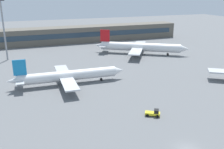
% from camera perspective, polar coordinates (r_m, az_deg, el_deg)
% --- Properties ---
extents(ground_plane, '(400.00, 400.00, 0.00)m').
position_cam_1_polar(ground_plane, '(85.73, 0.47, -1.85)').
color(ground_plane, slate).
extents(terminal_building, '(134.68, 12.13, 9.00)m').
position_cam_1_polar(terminal_building, '(154.21, -9.52, 8.64)').
color(terminal_building, '#5B564C').
rests_on(terminal_building, ground_plane).
extents(airplane_mid, '(38.13, 26.54, 9.42)m').
position_cam_1_polar(airplane_mid, '(84.96, -9.47, -0.25)').
color(airplane_mid, silver).
rests_on(airplane_mid, ground_plane).
extents(airplane_far, '(39.88, 29.13, 11.15)m').
position_cam_1_polar(airplane_far, '(124.67, 6.34, 6.04)').
color(airplane_far, silver).
rests_on(airplane_far, ground_plane).
extents(baggage_tug_yellow, '(3.85, 3.17, 1.75)m').
position_cam_1_polar(baggage_tug_yellow, '(64.45, 9.15, -8.37)').
color(baggage_tug_yellow, yellow).
rests_on(baggage_tug_yellow, ground_plane).
extents(floodlight_tower_west, '(3.20, 0.80, 26.29)m').
position_cam_1_polar(floodlight_tower_west, '(120.18, -22.85, 10.00)').
color(floodlight_tower_west, gray).
rests_on(floodlight_tower_west, ground_plane).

